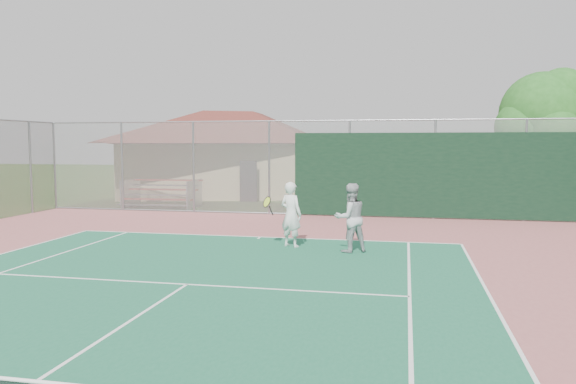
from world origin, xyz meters
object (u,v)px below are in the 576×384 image
(bleachers, at_px, (162,192))
(player_grey_back, at_px, (350,219))
(clubhouse, at_px, (234,145))
(tree, at_px, (545,117))
(player_white_front, at_px, (291,215))

(bleachers, height_order, player_grey_back, player_grey_back)
(bleachers, xyz_separation_m, player_grey_back, (8.77, -8.34, 0.24))
(clubhouse, distance_m, tree, 14.81)
(player_white_front, bearing_deg, clubhouse, -42.36)
(clubhouse, height_order, player_grey_back, clubhouse)
(tree, bearing_deg, player_grey_back, -121.07)
(tree, height_order, player_grey_back, tree)
(clubhouse, xyz_separation_m, player_grey_back, (7.52, -14.63, -1.74))
(bleachers, xyz_separation_m, player_white_front, (7.20, -7.97, 0.24))
(clubhouse, xyz_separation_m, bleachers, (-1.25, -6.29, -1.98))
(bleachers, height_order, player_white_front, player_white_front)
(player_white_front, xyz_separation_m, player_grey_back, (1.57, -0.36, -0.00))
(tree, height_order, player_white_front, tree)
(player_grey_back, bearing_deg, tree, -151.60)
(tree, bearing_deg, clubhouse, 167.58)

